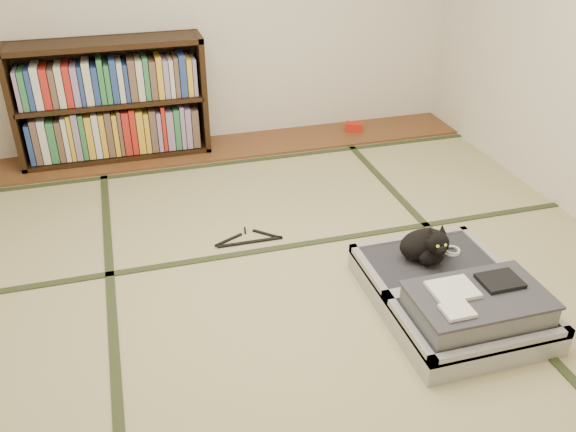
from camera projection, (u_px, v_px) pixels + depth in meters
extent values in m
plane|color=tan|center=(297.00, 286.00, 3.40)|extent=(4.50, 4.50, 0.00)
cube|color=brown|center=(227.00, 147.00, 5.06)|extent=(4.00, 0.50, 0.02)
cube|color=red|center=(354.00, 127.00, 5.34)|extent=(0.17, 0.14, 0.07)
cube|color=#2D381E|center=(112.00, 317.00, 3.16)|extent=(0.05, 4.50, 0.01)
cube|color=#2D381E|center=(457.00, 258.00, 3.64)|extent=(0.05, 4.50, 0.01)
cube|color=#2D381E|center=(278.00, 248.00, 3.73)|extent=(4.00, 0.05, 0.01)
cube|color=#2D381E|center=(235.00, 162.00, 4.81)|extent=(4.00, 0.05, 0.01)
cube|color=black|center=(14.00, 110.00, 4.51)|extent=(0.04, 0.33, 0.93)
cube|color=black|center=(202.00, 93.00, 4.85)|extent=(0.04, 0.33, 0.93)
cube|color=black|center=(119.00, 153.00, 4.90)|extent=(1.44, 0.33, 0.04)
cube|color=black|center=(103.00, 43.00, 4.46)|extent=(1.44, 0.33, 0.04)
cube|color=black|center=(111.00, 101.00, 4.68)|extent=(1.38, 0.33, 0.03)
cube|color=black|center=(111.00, 95.00, 4.81)|extent=(1.44, 0.02, 0.93)
cube|color=gray|center=(116.00, 129.00, 4.77)|extent=(1.30, 0.23, 0.39)
cube|color=gray|center=(108.00, 78.00, 4.57)|extent=(1.30, 0.23, 0.35)
cube|color=#A0A1A5|center=(473.00, 327.00, 3.00)|extent=(0.74, 0.50, 0.13)
cube|color=#2B2B32|center=(474.00, 322.00, 2.98)|extent=(0.66, 0.42, 0.10)
cube|color=#A0A1A5|center=(502.00, 347.00, 2.77)|extent=(0.74, 0.04, 0.05)
cube|color=#A0A1A5|center=(452.00, 289.00, 3.15)|extent=(0.74, 0.04, 0.05)
cube|color=#A0A1A5|center=(410.00, 329.00, 2.88)|extent=(0.04, 0.50, 0.05)
cube|color=#A0A1A5|center=(538.00, 304.00, 3.05)|extent=(0.04, 0.50, 0.05)
cube|color=#A0A1A5|center=(426.00, 271.00, 3.41)|extent=(0.74, 0.50, 0.13)
cube|color=#2B2B32|center=(427.00, 266.00, 3.39)|extent=(0.66, 0.42, 0.10)
cube|color=#A0A1A5|center=(448.00, 285.00, 3.18)|extent=(0.74, 0.04, 0.05)
cube|color=#A0A1A5|center=(410.00, 240.00, 3.56)|extent=(0.74, 0.04, 0.05)
cube|color=#A0A1A5|center=(369.00, 271.00, 3.29)|extent=(0.04, 0.50, 0.05)
cube|color=#A0A1A5|center=(484.00, 251.00, 3.46)|extent=(0.04, 0.50, 0.05)
cylinder|color=black|center=(450.00, 286.00, 3.17)|extent=(0.67, 0.02, 0.02)
cube|color=gray|center=(477.00, 307.00, 2.93)|extent=(0.63, 0.39, 0.13)
cube|color=#383840|center=(480.00, 295.00, 2.90)|extent=(0.65, 0.41, 0.01)
cube|color=white|center=(453.00, 290.00, 2.90)|extent=(0.22, 0.18, 0.02)
cube|color=black|center=(500.00, 281.00, 2.96)|extent=(0.20, 0.16, 0.02)
cube|color=white|center=(457.00, 311.00, 2.76)|extent=(0.14, 0.12, 0.02)
cube|color=white|center=(459.00, 368.00, 2.74)|extent=(0.06, 0.01, 0.04)
cube|color=white|center=(482.00, 365.00, 2.78)|extent=(0.05, 0.01, 0.03)
cube|color=orange|center=(547.00, 348.00, 2.85)|extent=(0.05, 0.01, 0.03)
cube|color=#197F33|center=(535.00, 348.00, 2.83)|extent=(0.04, 0.01, 0.03)
ellipsoid|color=black|center=(425.00, 245.00, 3.34)|extent=(0.29, 0.19, 0.18)
ellipsoid|color=black|center=(431.00, 256.00, 3.28)|extent=(0.14, 0.10, 0.10)
ellipsoid|color=black|center=(437.00, 242.00, 3.20)|extent=(0.12, 0.11, 0.12)
sphere|color=black|center=(441.00, 250.00, 3.17)|extent=(0.06, 0.06, 0.06)
cone|color=black|center=(430.00, 231.00, 3.18)|extent=(0.04, 0.05, 0.06)
cone|color=black|center=(442.00, 229.00, 3.20)|extent=(0.04, 0.05, 0.06)
sphere|color=#A5BF33|center=(438.00, 246.00, 3.15)|extent=(0.02, 0.02, 0.02)
sphere|color=#A5BF33|center=(445.00, 245.00, 3.16)|extent=(0.02, 0.02, 0.02)
cylinder|color=black|center=(432.00, 244.00, 3.47)|extent=(0.18, 0.10, 0.03)
torus|color=white|center=(451.00, 251.00, 3.43)|extent=(0.10, 0.10, 0.01)
torus|color=white|center=(452.00, 250.00, 3.42)|extent=(0.09, 0.09, 0.01)
cube|color=black|center=(250.00, 242.00, 3.78)|extent=(0.41, 0.02, 0.01)
cube|color=black|center=(229.00, 240.00, 3.80)|extent=(0.19, 0.11, 0.01)
cube|color=black|center=(267.00, 234.00, 3.86)|extent=(0.16, 0.15, 0.01)
cylinder|color=black|center=(245.00, 230.00, 3.90)|extent=(0.02, 0.07, 0.01)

